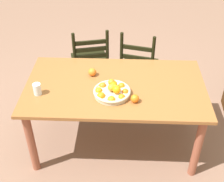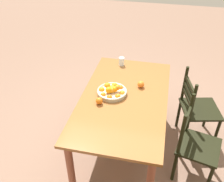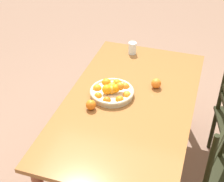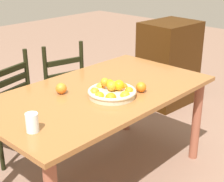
{
  "view_description": "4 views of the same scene",
  "coord_description": "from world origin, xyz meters",
  "px_view_note": "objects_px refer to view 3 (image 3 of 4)",
  "views": [
    {
      "loc": [
        0.06,
        -2.24,
        2.38
      ],
      "look_at": [
        -0.02,
        -0.14,
        0.78
      ],
      "focal_mm": 48.44,
      "sensor_mm": 36.0,
      "label": 1
    },
    {
      "loc": [
        2.19,
        0.35,
        2.4
      ],
      "look_at": [
        -0.02,
        -0.14,
        0.78
      ],
      "focal_mm": 40.82,
      "sensor_mm": 36.0,
      "label": 2
    },
    {
      "loc": [
        1.9,
        0.47,
        2.26
      ],
      "look_at": [
        -0.02,
        -0.14,
        0.78
      ],
      "focal_mm": 54.21,
      "sensor_mm": 36.0,
      "label": 3
    },
    {
      "loc": [
        -1.59,
        -1.6,
        1.64
      ],
      "look_at": [
        -0.02,
        -0.14,
        0.78
      ],
      "focal_mm": 54.96,
      "sensor_mm": 36.0,
      "label": 4
    }
  ],
  "objects_px": {
    "dining_table": "(129,111)",
    "orange_loose_1": "(91,105)",
    "orange_loose_0": "(156,83)",
    "fruit_bowl": "(112,91)",
    "drinking_glass": "(132,48)"
  },
  "relations": [
    {
      "from": "fruit_bowl",
      "to": "orange_loose_1",
      "type": "distance_m",
      "value": 0.22
    },
    {
      "from": "orange_loose_1",
      "to": "drinking_glass",
      "type": "distance_m",
      "value": 0.86
    },
    {
      "from": "dining_table",
      "to": "drinking_glass",
      "type": "height_order",
      "value": "drinking_glass"
    },
    {
      "from": "dining_table",
      "to": "drinking_glass",
      "type": "relative_size",
      "value": 15.43
    },
    {
      "from": "fruit_bowl",
      "to": "orange_loose_0",
      "type": "distance_m",
      "value": 0.35
    },
    {
      "from": "drinking_glass",
      "to": "orange_loose_0",
      "type": "bearing_deg",
      "value": 34.41
    },
    {
      "from": "dining_table",
      "to": "orange_loose_1",
      "type": "xyz_separation_m",
      "value": [
        0.17,
        -0.24,
        0.14
      ]
    },
    {
      "from": "orange_loose_0",
      "to": "orange_loose_1",
      "type": "bearing_deg",
      "value": -44.03
    },
    {
      "from": "fruit_bowl",
      "to": "orange_loose_0",
      "type": "xyz_separation_m",
      "value": [
        -0.2,
        0.29,
        0.0
      ]
    },
    {
      "from": "fruit_bowl",
      "to": "orange_loose_1",
      "type": "height_order",
      "value": "fruit_bowl"
    },
    {
      "from": "dining_table",
      "to": "fruit_bowl",
      "type": "height_order",
      "value": "fruit_bowl"
    },
    {
      "from": "fruit_bowl",
      "to": "dining_table",
      "type": "bearing_deg",
      "value": 80.44
    },
    {
      "from": "orange_loose_0",
      "to": "drinking_glass",
      "type": "distance_m",
      "value": 0.55
    },
    {
      "from": "dining_table",
      "to": "orange_loose_1",
      "type": "relative_size",
      "value": 22.72
    },
    {
      "from": "orange_loose_0",
      "to": "orange_loose_1",
      "type": "relative_size",
      "value": 1.05
    }
  ]
}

